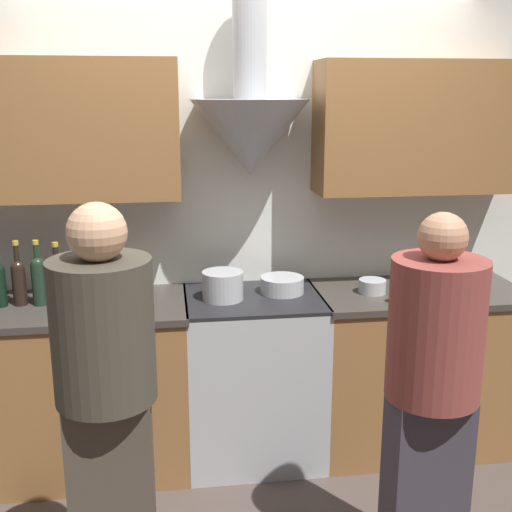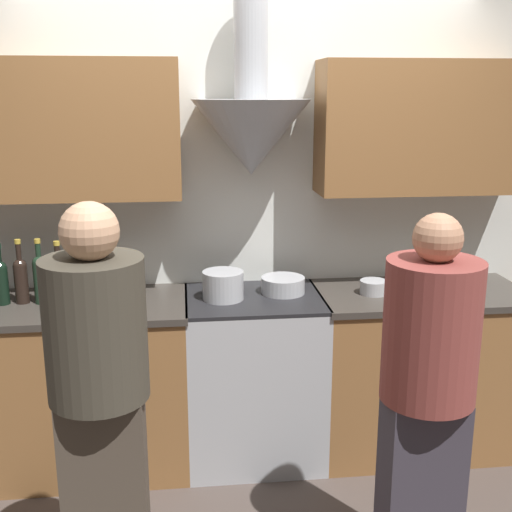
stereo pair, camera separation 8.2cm
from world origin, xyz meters
name	(u,v)px [view 2 (the right image)]	position (x,y,z in m)	size (l,w,h in m)	color
ground_plane	(262,489)	(0.00, 0.00, 0.00)	(12.00, 12.00, 0.00)	#423833
wall_back	(246,188)	(-0.02, 0.62, 1.47)	(8.40, 0.62, 2.60)	silver
counter_left	(73,386)	(-0.97, 0.35, 0.46)	(1.24, 0.62, 0.93)	brown
counter_right	(417,369)	(0.93, 0.35, 0.46)	(1.15, 0.62, 0.93)	brown
stove_range	(254,376)	(0.00, 0.36, 0.47)	(0.73, 0.60, 0.93)	#A8AAAF
wine_bottle_2	(1,280)	(-1.30, 0.38, 1.06)	(0.07, 0.07, 0.32)	black
wine_bottle_3	(21,278)	(-1.20, 0.39, 1.06)	(0.07, 0.07, 0.34)	black
wine_bottle_4	(40,277)	(-1.10, 0.38, 1.07)	(0.07, 0.07, 0.34)	black
wine_bottle_5	(59,278)	(-1.01, 0.39, 1.06)	(0.07, 0.07, 0.32)	black
wine_bottle_6	(80,278)	(-0.90, 0.38, 1.05)	(0.08, 0.08, 0.32)	black
stock_pot	(223,285)	(-0.16, 0.34, 1.00)	(0.22, 0.22, 0.15)	#A8AAAF
mixing_bowl	(283,285)	(0.16, 0.41, 0.97)	(0.24, 0.24, 0.09)	#A8AAAF
orange_fruit	(396,297)	(0.72, 0.16, 0.96)	(0.07, 0.07, 0.07)	orange
saucepan	(374,287)	(0.65, 0.34, 0.96)	(0.15, 0.15, 0.07)	#A8AAAF
chefs_knife	(418,288)	(0.92, 0.39, 0.93)	(0.22, 0.16, 0.01)	silver
person_foreground_left	(101,407)	(-0.67, -0.76, 0.90)	(0.35, 0.35, 1.64)	#473D33
person_foreground_right	(427,394)	(0.56, -0.70, 0.85)	(0.36, 0.36, 1.56)	#38333D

